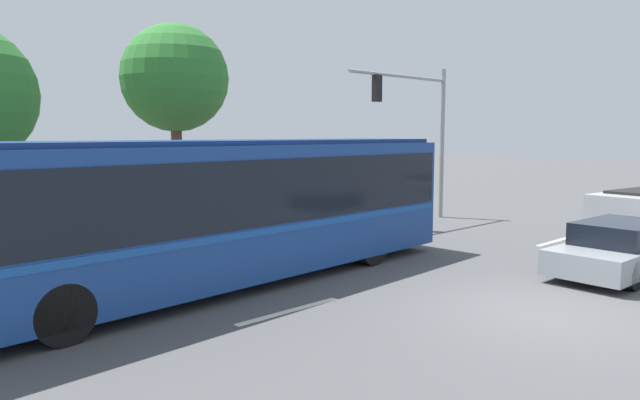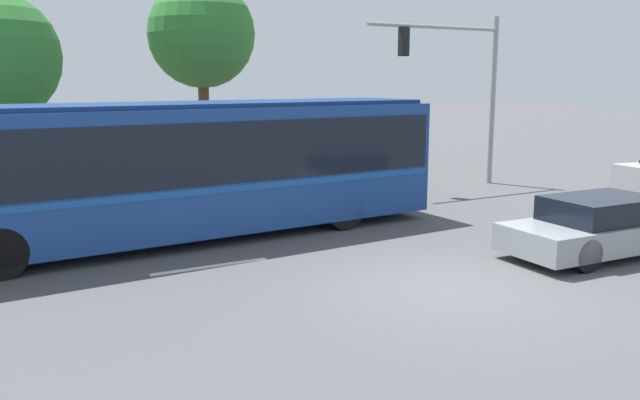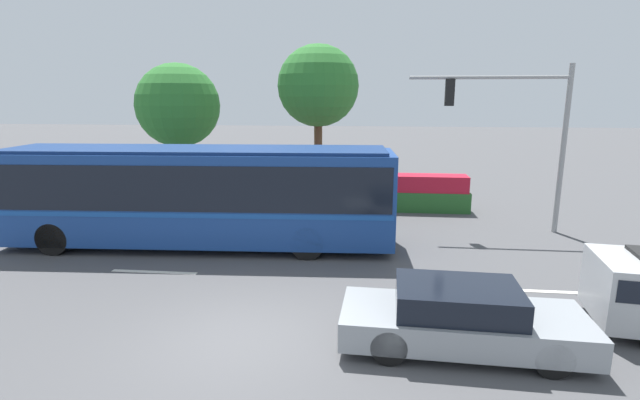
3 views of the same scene
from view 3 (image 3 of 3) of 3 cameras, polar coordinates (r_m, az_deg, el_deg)
ground_plane at (r=9.83m, az=-9.75°, el=-16.35°), size 140.00×140.00×0.00m
city_bus at (r=15.32m, az=-14.68°, el=1.09°), size 12.41×3.25×3.16m
sedan_foreground at (r=9.54m, az=16.74°, el=-13.60°), size 4.63×1.93×1.26m
traffic_light_pole at (r=17.68m, az=23.57°, el=8.60°), size 5.38×0.24×5.79m
flowering_hedge at (r=20.08m, az=4.16°, el=1.01°), size 9.58×1.08×1.52m
street_tree_left at (r=23.04m, az=-16.87°, el=10.92°), size 3.83×3.83×6.24m
street_tree_centre at (r=21.71m, az=-0.23°, el=13.61°), size 3.66×3.66×7.02m
lane_stripe_near at (r=13.78m, az=-19.50°, el=-8.25°), size 2.40×0.16×0.01m
lane_stripe_mid at (r=13.18m, az=27.39°, el=-9.91°), size 2.40×0.16×0.01m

